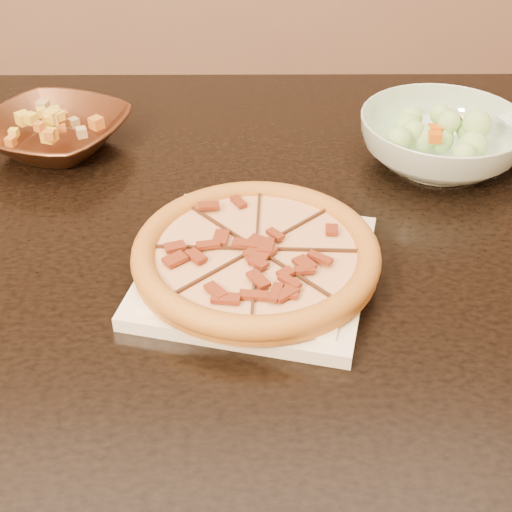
# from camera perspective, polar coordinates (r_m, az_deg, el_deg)

# --- Properties ---
(dining_table) EXTENTS (1.50, 0.97, 0.75)m
(dining_table) POSITION_cam_1_polar(r_m,az_deg,el_deg) (1.02, -6.40, -1.23)
(dining_table) COLOR black
(dining_table) RESTS_ON floor
(plate) EXTENTS (0.32, 0.32, 0.02)m
(plate) POSITION_cam_1_polar(r_m,az_deg,el_deg) (0.86, 0.00, -1.04)
(plate) COLOR white
(plate) RESTS_ON dining_table
(pizza) EXTENTS (0.29, 0.29, 0.03)m
(pizza) POSITION_cam_1_polar(r_m,az_deg,el_deg) (0.84, 0.00, 0.22)
(pizza) COLOR gold
(pizza) RESTS_ON plate
(bronze_bowl) EXTENTS (0.28, 0.28, 0.05)m
(bronze_bowl) POSITION_cam_1_polar(r_m,az_deg,el_deg) (1.16, -15.79, 9.44)
(bronze_bowl) COLOR brown
(bronze_bowl) RESTS_ON dining_table
(mixed_dish) EXTENTS (0.11, 0.11, 0.03)m
(mixed_dish) POSITION_cam_1_polar(r_m,az_deg,el_deg) (1.14, -16.14, 11.20)
(mixed_dish) COLOR tan
(mixed_dish) RESTS_ON bronze_bowl
(salad_bowl) EXTENTS (0.25, 0.25, 0.08)m
(salad_bowl) POSITION_cam_1_polar(r_m,az_deg,el_deg) (1.10, 14.55, 8.92)
(salad_bowl) COLOR silver
(salad_bowl) RESTS_ON dining_table
(salad) EXTENTS (0.12, 0.12, 0.04)m
(salad) POSITION_cam_1_polar(r_m,az_deg,el_deg) (1.08, 15.01, 11.48)
(salad) COLOR #B5ED87
(salad) RESTS_ON salad_bowl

